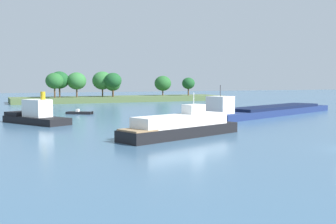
{
  "coord_description": "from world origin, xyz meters",
  "views": [
    {
      "loc": [
        -30.49,
        -27.11,
        6.4
      ],
      "look_at": [
        -3.45,
        34.83,
        1.2
      ],
      "focal_mm": 43.38,
      "sensor_mm": 36.0,
      "label": 1
    }
  ],
  "objects_px": {
    "cargo_barge": "(269,110)",
    "fishing_skiff": "(184,120)",
    "tugboat": "(35,115)",
    "white_riverboat": "(181,126)",
    "small_motorboat": "(80,113)"
  },
  "relations": [
    {
      "from": "cargo_barge",
      "to": "fishing_skiff",
      "type": "relative_size",
      "value": 6.16
    },
    {
      "from": "cargo_barge",
      "to": "tugboat",
      "type": "xyz_separation_m",
      "value": [
        -41.82,
        1.7,
        0.32
      ]
    },
    {
      "from": "tugboat",
      "to": "white_riverboat",
      "type": "height_order",
      "value": "white_riverboat"
    },
    {
      "from": "fishing_skiff",
      "to": "tugboat",
      "type": "xyz_separation_m",
      "value": [
        -21.85,
        6.28,
        0.96
      ]
    },
    {
      "from": "cargo_barge",
      "to": "fishing_skiff",
      "type": "bearing_deg",
      "value": -167.07
    },
    {
      "from": "small_motorboat",
      "to": "cargo_barge",
      "type": "height_order",
      "value": "cargo_barge"
    },
    {
      "from": "tugboat",
      "to": "white_riverboat",
      "type": "relative_size",
      "value": 0.74
    },
    {
      "from": "fishing_skiff",
      "to": "cargo_barge",
      "type": "bearing_deg",
      "value": 12.93
    },
    {
      "from": "small_motorboat",
      "to": "fishing_skiff",
      "type": "bearing_deg",
      "value": -59.54
    },
    {
      "from": "small_motorboat",
      "to": "fishing_skiff",
      "type": "xyz_separation_m",
      "value": [
        12.29,
        -20.89,
        -0.01
      ]
    },
    {
      "from": "small_motorboat",
      "to": "white_riverboat",
      "type": "distance_m",
      "value": 36.87
    },
    {
      "from": "fishing_skiff",
      "to": "small_motorboat",
      "type": "bearing_deg",
      "value": 120.46
    },
    {
      "from": "cargo_barge",
      "to": "fishing_skiff",
      "type": "distance_m",
      "value": 20.5
    },
    {
      "from": "fishing_skiff",
      "to": "tugboat",
      "type": "height_order",
      "value": "tugboat"
    },
    {
      "from": "white_riverboat",
      "to": "tugboat",
      "type": "bearing_deg",
      "value": 122.31
    }
  ]
}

